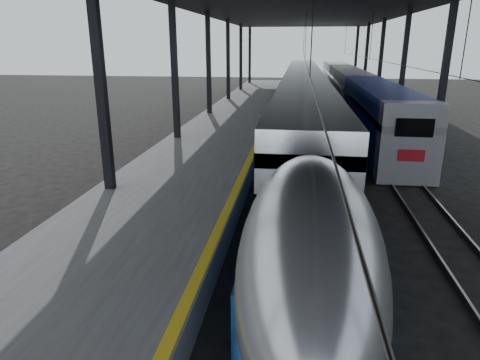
# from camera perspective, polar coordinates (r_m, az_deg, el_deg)

# --- Properties ---
(ground) EXTENTS (160.00, 160.00, 0.00)m
(ground) POSITION_cam_1_polar(r_m,az_deg,el_deg) (12.59, -0.91, -13.79)
(ground) COLOR black
(ground) RESTS_ON ground
(platform) EXTENTS (6.00, 80.00, 1.00)m
(platform) POSITION_cam_1_polar(r_m,az_deg,el_deg) (31.63, -1.78, 6.60)
(platform) COLOR #4C4C4F
(platform) RESTS_ON ground
(yellow_strip) EXTENTS (0.30, 80.00, 0.01)m
(yellow_strip) POSITION_cam_1_polar(r_m,az_deg,el_deg) (31.21, 3.33, 7.37)
(yellow_strip) COLOR gold
(yellow_strip) RESTS_ON platform
(rails) EXTENTS (6.52, 80.00, 0.16)m
(rails) POSITION_cam_1_polar(r_m,az_deg,el_deg) (31.43, 12.84, 5.31)
(rails) COLOR slate
(rails) RESTS_ON ground
(canopy) EXTENTS (18.00, 75.00, 9.47)m
(canopy) POSITION_cam_1_polar(r_m,az_deg,el_deg) (30.72, 8.85, 22.23)
(canopy) COLOR black
(canopy) RESTS_ON ground
(tgv_train) EXTENTS (3.07, 65.20, 4.41)m
(tgv_train) POSITION_cam_1_polar(r_m,az_deg,el_deg) (35.97, 8.38, 10.28)
(tgv_train) COLOR #B8BBC0
(tgv_train) RESTS_ON ground
(second_train) EXTENTS (2.89, 56.05, 3.99)m
(second_train) POSITION_cam_1_polar(r_m,az_deg,el_deg) (48.23, 14.38, 11.72)
(second_train) COLOR navy
(second_train) RESTS_ON ground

